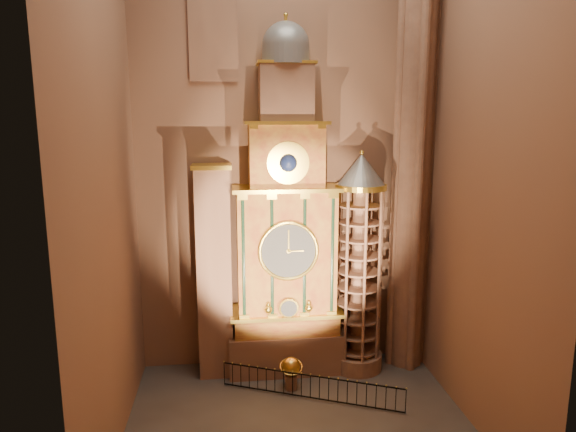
{
  "coord_description": "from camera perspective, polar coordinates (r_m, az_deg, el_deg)",
  "views": [
    {
      "loc": [
        -2.69,
        -18.53,
        12.27
      ],
      "look_at": [
        -0.14,
        3.0,
        8.11
      ],
      "focal_mm": 32.0,
      "sensor_mm": 36.0,
      "label": 1
    }
  ],
  "objects": [
    {
      "name": "iron_railing",
      "position": [
        23.85,
        2.5,
        -18.44
      ],
      "size": [
        7.57,
        3.34,
        1.12
      ],
      "color": "black",
      "rests_on": "floor"
    },
    {
      "name": "portrait_tower",
      "position": [
        24.57,
        -8.17,
        -6.11
      ],
      "size": [
        1.8,
        1.6,
        10.2
      ],
      "color": "#8C634C",
      "rests_on": "floor"
    },
    {
      "name": "astronomical_clock",
      "position": [
        24.29,
        -0.22,
        -2.46
      ],
      "size": [
        5.6,
        2.41,
        16.7
      ],
      "color": "#8C634C",
      "rests_on": "floor"
    },
    {
      "name": "wall_back",
      "position": [
        24.7,
        -0.51,
        7.91
      ],
      "size": [
        22.0,
        0.0,
        22.0
      ],
      "primitive_type": "plane",
      "rotation": [
        1.57,
        0.0,
        0.0
      ],
      "color": "#90674D",
      "rests_on": "floor"
    },
    {
      "name": "gothic_pier",
      "position": [
        25.14,
        13.83,
        7.65
      ],
      "size": [
        2.04,
        2.04,
        22.0
      ],
      "color": "#8C634C",
      "rests_on": "floor"
    },
    {
      "name": "wall_left",
      "position": [
        19.06,
        -19.94,
        6.39
      ],
      "size": [
        0.0,
        22.0,
        22.0
      ],
      "primitive_type": "plane",
      "rotation": [
        1.57,
        0.0,
        1.57
      ],
      "color": "#90674D",
      "rests_on": "floor"
    },
    {
      "name": "stained_glass_window",
      "position": [
        24.81,
        -8.38,
        20.56
      ],
      "size": [
        2.2,
        0.14,
        5.2
      ],
      "color": "navy",
      "rests_on": "wall_back"
    },
    {
      "name": "stair_turret",
      "position": [
        25.03,
        7.87,
        -5.5
      ],
      "size": [
        2.5,
        2.5,
        10.8
      ],
      "color": "#8C634C",
      "rests_on": "floor"
    },
    {
      "name": "wall_right",
      "position": [
        20.94,
        20.96,
        6.67
      ],
      "size": [
        0.0,
        22.0,
        22.0
      ],
      "primitive_type": "plane",
      "rotation": [
        1.57,
        0.0,
        -1.57
      ],
      "color": "#90674D",
      "rests_on": "floor"
    },
    {
      "name": "floor",
      "position": [
        22.38,
        1.35,
        -22.4
      ],
      "size": [
        14.0,
        14.0,
        0.0
      ],
      "primitive_type": "plane",
      "color": "#383330",
      "rests_on": "ground"
    },
    {
      "name": "celestial_globe",
      "position": [
        24.51,
        0.34,
        -16.75
      ],
      "size": [
        1.06,
        1.0,
        1.52
      ],
      "color": "#8C634C",
      "rests_on": "floor"
    }
  ]
}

